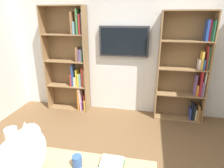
{
  "coord_description": "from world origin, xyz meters",
  "views": [
    {
      "loc": [
        -0.52,
        1.52,
        1.89
      ],
      "look_at": [
        -0.02,
        -1.03,
        0.98
      ],
      "focal_mm": 30.87,
      "sensor_mm": 36.0,
      "label": 1
    }
  ],
  "objects_px": {
    "bookshelf_right": "(72,62)",
    "desk_book_stack": "(112,163)",
    "bookshelf_left": "(188,71)",
    "coffee_mug": "(77,161)",
    "wall_mounted_tv": "(124,42)",
    "paper_towel_roll": "(12,140)",
    "cat": "(23,155)"
  },
  "relations": [
    {
      "from": "desk_book_stack",
      "to": "wall_mounted_tv",
      "type": "bearing_deg",
      "value": -84.15
    },
    {
      "from": "bookshelf_right",
      "to": "bookshelf_left",
      "type": "bearing_deg",
      "value": -179.93
    },
    {
      "from": "bookshelf_right",
      "to": "coffee_mug",
      "type": "bearing_deg",
      "value": 112.79
    },
    {
      "from": "wall_mounted_tv",
      "to": "bookshelf_left",
      "type": "bearing_deg",
      "value": 176.24
    },
    {
      "from": "wall_mounted_tv",
      "to": "desk_book_stack",
      "type": "height_order",
      "value": "wall_mounted_tv"
    },
    {
      "from": "coffee_mug",
      "to": "bookshelf_right",
      "type": "bearing_deg",
      "value": -67.21
    },
    {
      "from": "paper_towel_roll",
      "to": "desk_book_stack",
      "type": "relative_size",
      "value": 1.12
    },
    {
      "from": "coffee_mug",
      "to": "desk_book_stack",
      "type": "xyz_separation_m",
      "value": [
        -0.28,
        -0.06,
        -0.02
      ]
    },
    {
      "from": "bookshelf_left",
      "to": "cat",
      "type": "bearing_deg",
      "value": 58.97
    },
    {
      "from": "bookshelf_right",
      "to": "coffee_mug",
      "type": "distance_m",
      "value": 2.62
    },
    {
      "from": "bookshelf_right",
      "to": "desk_book_stack",
      "type": "height_order",
      "value": "bookshelf_right"
    },
    {
      "from": "paper_towel_roll",
      "to": "bookshelf_right",
      "type": "bearing_deg",
      "value": -80.6
    },
    {
      "from": "bookshelf_right",
      "to": "wall_mounted_tv",
      "type": "distance_m",
      "value": 1.13
    },
    {
      "from": "bookshelf_left",
      "to": "coffee_mug",
      "type": "height_order",
      "value": "bookshelf_left"
    },
    {
      "from": "cat",
      "to": "coffee_mug",
      "type": "height_order",
      "value": "cat"
    },
    {
      "from": "bookshelf_right",
      "to": "cat",
      "type": "bearing_deg",
      "value": 104.69
    },
    {
      "from": "bookshelf_left",
      "to": "paper_towel_roll",
      "type": "relative_size",
      "value": 8.78
    },
    {
      "from": "bookshelf_left",
      "to": "coffee_mug",
      "type": "distance_m",
      "value": 2.71
    },
    {
      "from": "bookshelf_right",
      "to": "coffee_mug",
      "type": "xyz_separation_m",
      "value": [
        -1.01,
        2.4,
        -0.23
      ]
    },
    {
      "from": "bookshelf_left",
      "to": "bookshelf_right",
      "type": "relative_size",
      "value": 0.95
    },
    {
      "from": "cat",
      "to": "bookshelf_left",
      "type": "bearing_deg",
      "value": -121.03
    },
    {
      "from": "bookshelf_left",
      "to": "paper_towel_roll",
      "type": "xyz_separation_m",
      "value": [
        1.85,
        2.34,
        -0.1
      ]
    },
    {
      "from": "cat",
      "to": "paper_towel_roll",
      "type": "xyz_separation_m",
      "value": [
        0.29,
        -0.25,
        -0.09
      ]
    },
    {
      "from": "paper_towel_roll",
      "to": "coffee_mug",
      "type": "xyz_separation_m",
      "value": [
        -0.62,
        0.07,
        -0.07
      ]
    },
    {
      "from": "bookshelf_left",
      "to": "paper_towel_roll",
      "type": "distance_m",
      "value": 2.98
    },
    {
      "from": "wall_mounted_tv",
      "to": "coffee_mug",
      "type": "xyz_separation_m",
      "value": [
        0.03,
        2.49,
        -0.65
      ]
    },
    {
      "from": "bookshelf_left",
      "to": "cat",
      "type": "xyz_separation_m",
      "value": [
        1.56,
        2.59,
        -0.01
      ]
    },
    {
      "from": "coffee_mug",
      "to": "paper_towel_roll",
      "type": "bearing_deg",
      "value": -6.43
    },
    {
      "from": "bookshelf_right",
      "to": "paper_towel_roll",
      "type": "xyz_separation_m",
      "value": [
        -0.39,
        2.33,
        -0.16
      ]
    },
    {
      "from": "wall_mounted_tv",
      "to": "paper_towel_roll",
      "type": "distance_m",
      "value": 2.57
    },
    {
      "from": "bookshelf_right",
      "to": "desk_book_stack",
      "type": "bearing_deg",
      "value": 118.79
    },
    {
      "from": "wall_mounted_tv",
      "to": "cat",
      "type": "height_order",
      "value": "wall_mounted_tv"
    }
  ]
}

